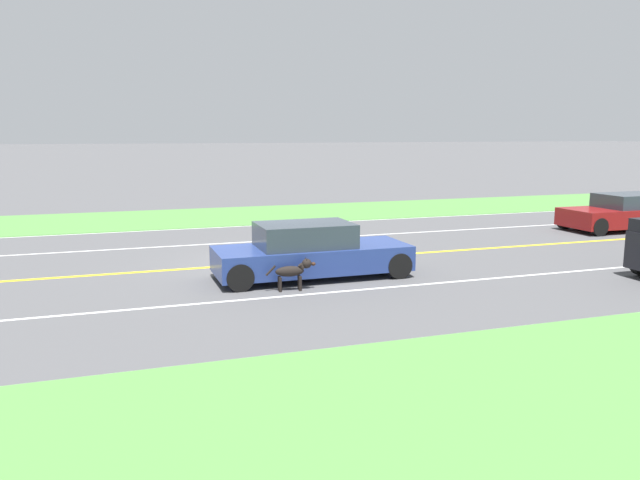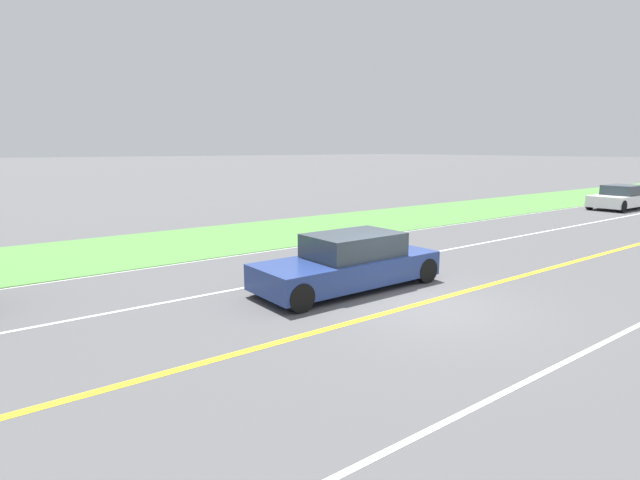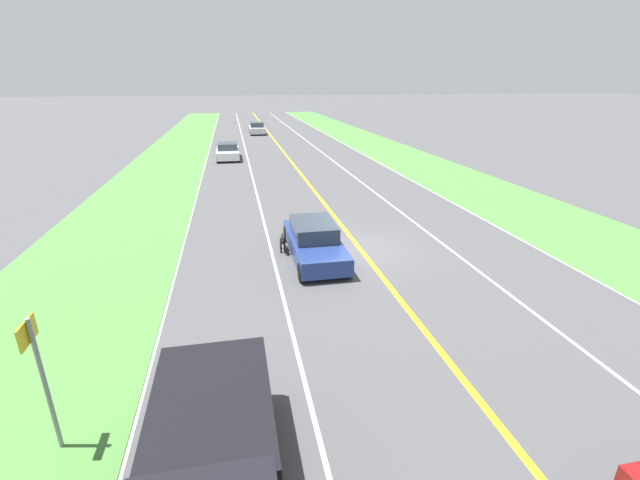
{
  "view_description": "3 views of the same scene",
  "coord_description": "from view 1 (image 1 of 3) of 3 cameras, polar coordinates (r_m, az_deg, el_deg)",
  "views": [
    {
      "loc": [
        16.21,
        -4.2,
        3.52
      ],
      "look_at": [
        2.21,
        0.55,
        0.97
      ],
      "focal_mm": 35.0,
      "sensor_mm": 36.0,
      "label": 1
    },
    {
      "loc": [
        -7.15,
        8.12,
        3.41
      ],
      "look_at": [
        2.52,
        0.84,
        1.17
      ],
      "focal_mm": 28.0,
      "sensor_mm": 36.0,
      "label": 2
    },
    {
      "loc": [
        4.72,
        15.21,
        6.29
      ],
      "look_at": [
        1.78,
        0.71,
        0.78
      ],
      "focal_mm": 24.0,
      "sensor_mm": 36.0,
      "label": 3
    }
  ],
  "objects": [
    {
      "name": "ground_plane",
      "position": [
        17.11,
        -4.12,
        -2.1
      ],
      "size": [
        400.0,
        400.0,
        0.0
      ],
      "primitive_type": "plane",
      "color": "#4C4C4F"
    },
    {
      "name": "ego_car",
      "position": [
        15.26,
        -0.91,
        -1.13
      ],
      "size": [
        1.81,
        4.75,
        1.36
      ],
      "color": "navy",
      "rests_on": "ground"
    },
    {
      "name": "lane_edge_line_left",
      "position": [
        23.84,
        -8.38,
        1.21
      ],
      "size": [
        0.14,
        160.0,
        0.01
      ],
      "primitive_type": "cube",
      "color": "white",
      "rests_on": "ground"
    },
    {
      "name": "dog",
      "position": [
        14.04,
        -2.4,
        -2.82
      ],
      "size": [
        0.29,
        1.15,
        0.74
      ],
      "rotation": [
        0.0,
        0.0,
        -0.1
      ],
      "color": "black",
      "rests_on": "ground"
    },
    {
      "name": "grass_verge_right",
      "position": [
        8.27,
        14.41,
        -15.58
      ],
      "size": [
        6.0,
        160.0,
        0.03
      ],
      "primitive_type": "cube",
      "color": "#4C843D",
      "rests_on": "ground"
    },
    {
      "name": "lane_dash_same_dir",
      "position": [
        13.84,
        -0.43,
        -4.92
      ],
      "size": [
        0.1,
        160.0,
        0.01
      ],
      "primitive_type": "cube",
      "color": "white",
      "rests_on": "ground"
    },
    {
      "name": "lane_dash_oncoming",
      "position": [
        20.45,
        -6.6,
        -0.17
      ],
      "size": [
        0.1,
        160.0,
        0.01
      ],
      "primitive_type": "cube",
      "color": "white",
      "rests_on": "ground"
    },
    {
      "name": "lane_edge_line_right",
      "position": [
        10.71,
        5.54,
        -9.4
      ],
      "size": [
        0.14,
        160.0,
        0.01
      ],
      "primitive_type": "cube",
      "color": "white",
      "rests_on": "ground"
    },
    {
      "name": "oncoming_car",
      "position": [
        25.48,
        26.24,
        2.24
      ],
      "size": [
        1.94,
        4.77,
        1.32
      ],
      "rotation": [
        0.0,
        0.0,
        3.14
      ],
      "color": "maroon",
      "rests_on": "ground"
    },
    {
      "name": "grass_verge_left",
      "position": [
        26.77,
        -9.55,
        2.13
      ],
      "size": [
        6.0,
        160.0,
        0.03
      ],
      "primitive_type": "cube",
      "color": "#4C843D",
      "rests_on": "ground"
    },
    {
      "name": "centre_divider_line",
      "position": [
        17.11,
        -4.12,
        -2.09
      ],
      "size": [
        0.18,
        160.0,
        0.01
      ],
      "primitive_type": "cube",
      "color": "yellow",
      "rests_on": "ground"
    }
  ]
}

